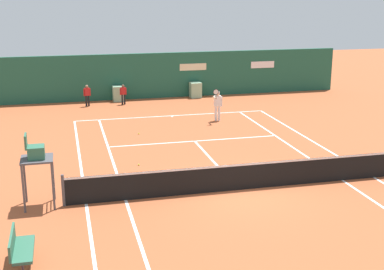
{
  "coord_description": "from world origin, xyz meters",
  "views": [
    {
      "loc": [
        -5.82,
        -16.56,
        6.78
      ],
      "look_at": [
        -0.57,
        4.65,
        0.8
      ],
      "focal_mm": 49.71,
      "sensor_mm": 36.0,
      "label": 1
    }
  ],
  "objects_px": {
    "ball_kid_left_post": "(87,94)",
    "ball_kid_right_post": "(123,93)",
    "umpire_chair": "(36,158)",
    "tennis_ball_by_sideline": "(139,134)",
    "tennis_ball_near_service_line": "(139,165)",
    "player_bench": "(19,247)",
    "player_on_baseline": "(218,103)"
  },
  "relations": [
    {
      "from": "ball_kid_left_post",
      "to": "ball_kid_right_post",
      "type": "relative_size",
      "value": 1.05
    },
    {
      "from": "umpire_chair",
      "to": "tennis_ball_by_sideline",
      "type": "xyz_separation_m",
      "value": [
        4.42,
        8.03,
        -1.6
      ]
    },
    {
      "from": "ball_kid_right_post",
      "to": "ball_kid_left_post",
      "type": "bearing_deg",
      "value": -2.43
    },
    {
      "from": "umpire_chair",
      "to": "ball_kid_right_post",
      "type": "xyz_separation_m",
      "value": [
        4.53,
        15.18,
        -0.92
      ]
    },
    {
      "from": "ball_kid_right_post",
      "to": "tennis_ball_by_sideline",
      "type": "distance_m",
      "value": 7.18
    },
    {
      "from": "ball_kid_right_post",
      "to": "tennis_ball_near_service_line",
      "type": "distance_m",
      "value": 11.92
    },
    {
      "from": "umpire_chair",
      "to": "player_bench",
      "type": "xyz_separation_m",
      "value": [
        -0.36,
        -3.89,
        -1.13
      ]
    },
    {
      "from": "player_on_baseline",
      "to": "tennis_ball_near_service_line",
      "type": "bearing_deg",
      "value": 54.49
    },
    {
      "from": "umpire_chair",
      "to": "tennis_ball_by_sideline",
      "type": "height_order",
      "value": "umpire_chair"
    },
    {
      "from": "ball_kid_left_post",
      "to": "ball_kid_right_post",
      "type": "xyz_separation_m",
      "value": [
        2.16,
        0.0,
        -0.04
      ]
    },
    {
      "from": "player_bench",
      "to": "tennis_ball_near_service_line",
      "type": "height_order",
      "value": "player_bench"
    },
    {
      "from": "ball_kid_right_post",
      "to": "tennis_ball_by_sideline",
      "type": "bearing_deg",
      "value": 86.66
    },
    {
      "from": "tennis_ball_near_service_line",
      "to": "tennis_ball_by_sideline",
      "type": "distance_m",
      "value": 4.78
    },
    {
      "from": "ball_kid_left_post",
      "to": "tennis_ball_by_sideline",
      "type": "height_order",
      "value": "ball_kid_left_post"
    },
    {
      "from": "player_bench",
      "to": "ball_kid_left_post",
      "type": "distance_m",
      "value": 19.26
    },
    {
      "from": "player_on_baseline",
      "to": "tennis_ball_by_sideline",
      "type": "xyz_separation_m",
      "value": [
        -4.5,
        -1.75,
        -0.92
      ]
    },
    {
      "from": "player_on_baseline",
      "to": "ball_kid_right_post",
      "type": "xyz_separation_m",
      "value": [
        -4.39,
        5.4,
        -0.25
      ]
    },
    {
      "from": "ball_kid_left_post",
      "to": "tennis_ball_by_sideline",
      "type": "bearing_deg",
      "value": 95.58
    },
    {
      "from": "player_on_baseline",
      "to": "tennis_ball_near_service_line",
      "type": "distance_m",
      "value": 8.36
    },
    {
      "from": "player_on_baseline",
      "to": "umpire_chair",
      "type": "bearing_deg",
      "value": 50.91
    },
    {
      "from": "ball_kid_left_post",
      "to": "tennis_ball_by_sideline",
      "type": "xyz_separation_m",
      "value": [
        2.05,
        -7.15,
        -0.72
      ]
    },
    {
      "from": "ball_kid_right_post",
      "to": "tennis_ball_near_service_line",
      "type": "xyz_separation_m",
      "value": [
        -0.81,
        -11.87,
        -0.68
      ]
    },
    {
      "from": "player_bench",
      "to": "tennis_ball_by_sideline",
      "type": "xyz_separation_m",
      "value": [
        4.78,
        11.92,
        -0.48
      ]
    },
    {
      "from": "ball_kid_right_post",
      "to": "tennis_ball_near_service_line",
      "type": "relative_size",
      "value": 18.17
    },
    {
      "from": "tennis_ball_near_service_line",
      "to": "umpire_chair",
      "type": "bearing_deg",
      "value": -138.34
    },
    {
      "from": "tennis_ball_near_service_line",
      "to": "tennis_ball_by_sideline",
      "type": "relative_size",
      "value": 1.0
    },
    {
      "from": "tennis_ball_near_service_line",
      "to": "ball_kid_left_post",
      "type": "bearing_deg",
      "value": 96.49
    },
    {
      "from": "tennis_ball_near_service_line",
      "to": "tennis_ball_by_sideline",
      "type": "xyz_separation_m",
      "value": [
        0.7,
        4.72,
        0.0
      ]
    },
    {
      "from": "ball_kid_left_post",
      "to": "player_bench",
      "type": "bearing_deg",
      "value": 71.42
    },
    {
      "from": "umpire_chair",
      "to": "tennis_ball_near_service_line",
      "type": "relative_size",
      "value": 35.68
    },
    {
      "from": "player_bench",
      "to": "player_on_baseline",
      "type": "height_order",
      "value": "player_on_baseline"
    },
    {
      "from": "umpire_chair",
      "to": "player_bench",
      "type": "height_order",
      "value": "umpire_chair"
    }
  ]
}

